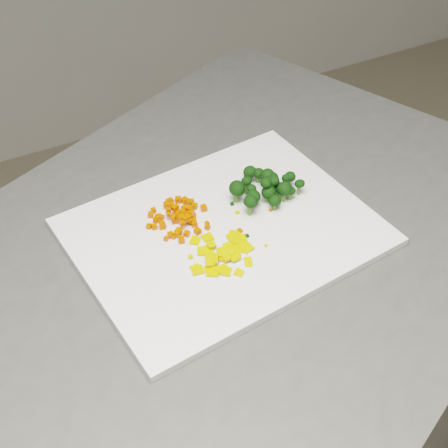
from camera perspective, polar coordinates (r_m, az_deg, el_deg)
name	(u,v)px	position (r m, az deg, el deg)	size (l,w,h in m)	color
counter_block	(221,412)	(1.27, -0.27, -16.78)	(1.04, 0.73, 0.90)	#464643
cutting_board	(224,232)	(0.93, 0.00, -0.71)	(0.43, 0.33, 0.01)	white
carrot_pile	(178,214)	(0.93, -4.22, 0.88)	(0.09, 0.09, 0.03)	#C73E02
pepper_pile	(223,253)	(0.88, -0.11, -2.70)	(0.11, 0.11, 0.02)	gold
broccoli_pile	(266,180)	(0.97, 3.85, 4.05)	(0.11, 0.11, 0.05)	black
carrot_cube_0	(207,224)	(0.93, -1.57, 0.05)	(0.01, 0.01, 0.01)	#C73E02
carrot_cube_1	(162,226)	(0.93, -5.65, -0.14)	(0.01, 0.01, 0.01)	#C73E02
carrot_cube_2	(156,220)	(0.94, -6.23, 0.38)	(0.01, 0.01, 0.01)	#C73E02
carrot_cube_3	(149,226)	(0.93, -6.90, -0.21)	(0.01, 0.01, 0.01)	#C73E02
carrot_cube_4	(174,217)	(0.94, -4.59, 0.66)	(0.01, 0.01, 0.01)	#C73E02
carrot_cube_5	(185,201)	(0.97, -3.61, 2.14)	(0.01, 0.01, 0.01)	#C73E02
carrot_cube_6	(168,210)	(0.94, -5.13, 1.27)	(0.01, 0.01, 0.01)	#C73E02
carrot_cube_7	(171,235)	(0.91, -4.90, -1.00)	(0.01, 0.01, 0.01)	#C73E02
carrot_cube_8	(166,205)	(0.96, -5.30, 1.73)	(0.01, 0.01, 0.01)	#C73E02
carrot_cube_9	(179,231)	(0.92, -4.12, -0.67)	(0.01, 0.01, 0.01)	#C73E02
carrot_cube_10	(186,214)	(0.93, -3.47, 0.90)	(0.01, 0.01, 0.01)	#C73E02
carrot_cube_11	(191,213)	(0.94, -3.02, 1.01)	(0.01, 0.01, 0.01)	#C73E02
carrot_cube_12	(170,201)	(0.97, -4.93, 2.13)	(0.01, 0.01, 0.01)	#C73E02
carrot_cube_13	(168,215)	(0.93, -5.12, 0.87)	(0.01, 0.01, 0.01)	#C73E02
carrot_cube_14	(183,212)	(0.93, -3.77, 1.08)	(0.01, 0.01, 0.01)	#C73E02
carrot_cube_15	(188,210)	(0.95, -3.34, 1.28)	(0.01, 0.01, 0.01)	#C73E02
carrot_cube_16	(182,215)	(0.94, -3.86, 0.85)	(0.01, 0.01, 0.01)	#C73E02
carrot_cube_17	(193,220)	(0.93, -2.90, 0.41)	(0.01, 0.01, 0.01)	#C73E02
carrot_cube_18	(176,211)	(0.95, -4.37, 1.20)	(0.01, 0.01, 0.01)	#C73E02
carrot_cube_19	(180,213)	(0.94, -4.07, 0.99)	(0.01, 0.01, 0.01)	#C73E02
carrot_cube_20	(177,207)	(0.96, -4.33, 1.57)	(0.01, 0.01, 0.01)	#C73E02
carrot_cube_21	(190,221)	(0.92, -3.15, 0.31)	(0.01, 0.01, 0.01)	#C73E02
carrot_cube_22	(182,217)	(0.93, -3.85, 0.61)	(0.01, 0.01, 0.01)	#C73E02
carrot_cube_23	(188,217)	(0.93, -3.29, 0.60)	(0.01, 0.01, 0.01)	#C73E02
carrot_cube_24	(203,207)	(0.96, -1.89, 1.57)	(0.01, 0.01, 0.01)	#C73E02
carrot_cube_25	(172,205)	(0.96, -4.80, 1.73)	(0.01, 0.01, 0.01)	#C73E02
carrot_cube_26	(159,218)	(0.94, -6.00, 0.57)	(0.01, 0.01, 0.01)	#C73E02
carrot_cube_27	(184,208)	(0.95, -3.67, 1.46)	(0.01, 0.01, 0.01)	#C73E02
carrot_cube_28	(174,221)	(0.93, -4.55, 0.32)	(0.01, 0.01, 0.01)	#C73E02
carrot_cube_29	(153,210)	(0.95, -6.48, 1.24)	(0.01, 0.01, 0.01)	#C73E02
carrot_cube_30	(154,227)	(0.93, -6.39, -0.24)	(0.01, 0.01, 0.01)	#C73E02
carrot_cube_31	(151,215)	(0.95, -6.71, 0.85)	(0.01, 0.01, 0.01)	#C73E02
carrot_cube_32	(183,220)	(0.93, -3.81, 0.33)	(0.01, 0.01, 0.01)	#C73E02
carrot_cube_33	(204,208)	(0.95, -1.86, 1.46)	(0.01, 0.01, 0.01)	#C73E02
carrot_cube_34	(157,218)	(0.94, -6.12, 0.54)	(0.01, 0.01, 0.01)	#C73E02
carrot_cube_35	(194,224)	(0.93, -2.75, -0.01)	(0.01, 0.01, 0.01)	#C73E02
carrot_cube_36	(191,221)	(0.93, -3.06, 0.30)	(0.01, 0.01, 0.01)	#C73E02
carrot_cube_37	(181,220)	(0.93, -3.92, 0.36)	(0.01, 0.01, 0.01)	#C73E02
carrot_cube_38	(167,202)	(0.97, -5.19, 2.04)	(0.01, 0.01, 0.01)	#C73E02
carrot_cube_39	(207,227)	(0.92, -1.53, -0.31)	(0.01, 0.01, 0.01)	#C73E02
carrot_cube_40	(187,234)	(0.91, -3.42, -0.90)	(0.01, 0.01, 0.01)	#C73E02
carrot_cube_41	(160,218)	(0.94, -5.87, 0.57)	(0.01, 0.01, 0.01)	#C73E02
carrot_cube_42	(157,221)	(0.94, -6.19, 0.29)	(0.01, 0.01, 0.01)	#C73E02
carrot_cube_43	(179,214)	(0.94, -4.12, 0.89)	(0.01, 0.01, 0.01)	#C73E02
carrot_cube_44	(186,215)	(0.94, -3.53, 0.82)	(0.01, 0.01, 0.01)	#C73E02
carrot_cube_45	(193,215)	(0.94, -2.83, 0.87)	(0.01, 0.01, 0.01)	#C73E02
carrot_cube_46	(198,231)	(0.91, -2.43, -0.68)	(0.01, 0.01, 0.01)	#C73E02
carrot_cube_47	(182,223)	(0.92, -3.84, 0.06)	(0.01, 0.01, 0.01)	#C73E02
carrot_cube_48	(195,206)	(0.96, -2.71, 1.64)	(0.01, 0.01, 0.01)	#C73E02
carrot_cube_49	(175,208)	(0.94, -4.54, 1.45)	(0.01, 0.01, 0.01)	#C73E02
carrot_cube_50	(173,218)	(0.93, -4.66, 0.55)	(0.01, 0.01, 0.01)	#C73E02
carrot_cube_51	(185,219)	(0.92, -3.57, 0.47)	(0.01, 0.01, 0.01)	#C73E02
carrot_cube_52	(191,216)	(0.93, -3.07, 0.70)	(0.01, 0.01, 0.01)	#C73E02
carrot_cube_53	(177,234)	(0.91, -4.31, -0.92)	(0.01, 0.01, 0.01)	#C73E02
carrot_cube_54	(189,209)	(0.94, -3.22, 1.37)	(0.01, 0.01, 0.01)	#C73E02
carrot_cube_55	(190,203)	(0.96, -3.14, 1.97)	(0.01, 0.01, 0.01)	#C73E02
carrot_cube_56	(194,224)	(0.93, -2.74, 0.01)	(0.01, 0.01, 0.01)	#C73E02
carrot_cube_57	(166,239)	(0.91, -5.32, -1.36)	(0.01, 0.01, 0.01)	#C73E02
carrot_cube_58	(178,200)	(0.97, -4.22, 2.21)	(0.01, 0.01, 0.01)	#C73E02
carrot_cube_59	(174,237)	(0.91, -4.63, -1.17)	(0.01, 0.01, 0.01)	#C73E02
carrot_cube_60	(192,202)	(0.96, -2.99, 2.05)	(0.01, 0.01, 0.01)	#C73E02
carrot_cube_61	(181,218)	(0.93, -3.96, 0.52)	(0.01, 0.01, 0.01)	#C73E02
carrot_cube_62	(181,240)	(0.90, -3.92, -1.48)	(0.01, 0.01, 0.01)	#C73E02
carrot_cube_63	(188,217)	(0.94, -3.31, 0.68)	(0.01, 0.01, 0.01)	#C73E02
carrot_cube_64	(162,217)	(0.94, -5.70, 0.61)	(0.01, 0.01, 0.01)	#C73E02
carrot_cube_65	(183,214)	(0.93, -3.75, 0.90)	(0.01, 0.01, 0.01)	#C73E02
pepper_chunk_0	(240,240)	(0.91, 1.44, -1.43)	(0.01, 0.02, 0.00)	gold
pepper_chunk_1	(234,235)	(0.91, 0.89, -1.04)	(0.02, 0.02, 0.00)	gold
pepper_chunk_2	(210,268)	(0.87, -1.29, -4.05)	(0.02, 0.01, 0.00)	gold
pepper_chunk_3	(235,241)	(0.90, 1.04, -1.53)	(0.01, 0.02, 0.00)	gold
pepper_chunk_4	(195,241)	(0.90, -2.66, -1.53)	(0.01, 0.02, 0.00)	gold
pepper_chunk_5	(233,236)	(0.91, 0.80, -1.07)	(0.01, 0.02, 0.00)	gold
pepper_chunk_6	(227,246)	(0.89, 0.31, -2.06)	(0.01, 0.01, 0.00)	gold
pepper_chunk_7	(241,237)	(0.91, 1.61, -1.22)	(0.01, 0.01, 0.00)	gold
pepper_chunk_8	(213,273)	(0.86, -1.06, -4.47)	(0.02, 0.02, 0.00)	gold
pepper_chunk_9	(211,245)	(0.89, -1.16, -1.91)	(0.01, 0.01, 0.00)	gold
pepper_chunk_10	(243,245)	(0.90, 1.74, -1.89)	(0.02, 0.01, 0.00)	gold
pepper_chunk_11	(227,253)	(0.88, 0.29, -2.70)	(0.01, 0.02, 0.00)	gold
pepper_chunk_12	(197,270)	(0.86, -2.46, -4.23)	(0.02, 0.02, 0.00)	gold
pepper_chunk_13	(243,249)	(0.89, 1.78, -2.34)	(0.02, 0.01, 0.00)	gold
pepper_chunk_14	(234,256)	(0.88, 0.89, -2.96)	(0.02, 0.01, 0.00)	gold
pepper_chunk_15	(226,271)	(0.86, 0.19, -4.35)	(0.01, 0.02, 0.00)	gold
pepper_chunk_16	(223,252)	(0.88, -0.13, -2.60)	(0.02, 0.01, 0.00)	gold
pepper_chunk_17	(206,251)	(0.89, -1.64, -2.45)	(0.02, 0.01, 0.00)	gold
pepper_chunk_18	(213,259)	(0.87, -1.05, -3.22)	(0.02, 0.02, 0.00)	gold
pepper_chunk_19	(208,237)	(0.91, -1.51, -1.24)	(0.02, 0.01, 0.00)	gold
pepper_chunk_20	(226,257)	(0.87, 0.22, -3.00)	(0.01, 0.01, 0.00)	gold
pepper_chunk_21	(222,269)	(0.86, -0.19, -4.14)	(0.02, 0.01, 0.00)	gold
pepper_chunk_22	(239,273)	(0.86, 1.37, -4.48)	(0.01, 0.01, 0.00)	gold
pepper_chunk_23	(210,261)	(0.87, -1.33, -3.43)	(0.02, 0.01, 0.00)	gold
pepper_chunk_24	(207,251)	(0.89, -1.58, -2.49)	(0.02, 0.01, 0.00)	gold
pepper_chunk_25	(201,251)	(0.89, -2.12, -2.51)	(0.02, 0.01, 0.00)	gold
pepper_chunk_26	(223,258)	(0.88, -0.09, -3.08)	(0.01, 0.01, 0.00)	gold
pepper_chunk_27	(197,269)	(0.86, -2.52, -4.15)	(0.01, 0.02, 0.00)	gold
pepper_chunk_28	(229,250)	(0.88, 0.43, -2.44)	(0.02, 0.02, 0.00)	gold
pepper_chunk_29	(233,245)	(0.90, 0.84, -1.94)	(0.02, 0.01, 0.00)	gold
pepper_chunk_30	(246,248)	(0.89, 2.06, -2.16)	(0.02, 0.02, 0.00)	gold
pepper_chunk_31	(225,253)	(0.88, 0.12, -2.69)	(0.02, 0.01, 0.00)	gold
pepper_chunk_32	(248,262)	(0.87, 2.23, -3.50)	(0.02, 0.01, 0.00)	gold
pepper_chunk_33	(228,255)	(0.88, 0.40, -2.83)	(0.02, 0.01, 0.00)	gold
pepper_chunk_34	(235,252)	(0.89, 1.04, -2.54)	(0.02, 0.01, 0.00)	gold
broccoli_floret_0	(274,185)	(0.96, 4.56, 3.60)	(0.02, 0.02, 0.03)	black
broccoli_floret_1	(248,177)	(1.00, 2.22, 4.29)	(0.02, 0.02, 0.02)	black
broccoli_floret_2	(271,182)	(0.99, 4.36, 3.89)	(0.03, 0.03, 0.03)	black
broccoli_floret_3	(290,194)	(0.97, 6.07, 2.79)	(0.02, 0.02, 0.02)	black
broccoli_floret_4	(299,187)	(0.98, 6.88, 3.36)	(0.02, 0.02, 0.03)	black
broccoli_floret_5	(277,189)	(0.98, 4.88, 3.17)	(0.02, 0.02, 0.02)	black
broccoli_floret_6	(283,192)	(0.97, 5.46, 2.89)	(0.03, 0.03, 0.03)	black
broccoli_floret_7	(246,186)	(0.98, 2.04, 3.54)	(0.02, 0.02, 0.03)	black
broccoli_floret_8	(249,175)	(1.00, 2.34, 4.53)	(0.03, 0.03, 0.03)	black
broccoli_floret_9	(270,184)	(0.97, 4.19, 3.67)	(0.02, 0.02, 0.03)	black
broccoli_floret_10	(269,187)	(0.97, 4.18, 3.38)	(0.03, 0.03, 0.03)	black
broccoli_floret_11	(265,186)	(0.96, 3.78, 3.47)	(0.02, 0.02, 0.02)	black
broccoli_floret_12	(251,192)	(0.97, 2.50, 2.94)	(0.02, 0.02, 0.03)	black
broccoli_floret_13	(253,199)	(0.96, 2.66, 2.34)	(0.03, 0.03, 0.03)	black
broccoli_floret_14	(274,203)	(0.95, 4.61, 1.92)	(0.03, 0.03, 0.02)	black
broccoli_floret_15	(258,176)	(1.00, 3.13, 4.43)	(0.03, 0.03, 0.02)	black
broccoli_floret_16	(250,206)	(0.94, 2.38, 1.68)	(0.03, 0.03, 0.03)	black
broccoli_floret_17	(290,180)	(0.99, 6.03, 4.02)	(0.02, 0.02, 0.03)	black
broccoli_floret_18	(236,192)	(0.96, 1.14, 2.91)	(0.03, 0.03, 0.04)	black
broccoli_floret_19	(269,179)	(0.99, 4.11, 4.16)	(0.03, 0.03, 0.03)	black
broccoli_floret_20	(268,195)	(0.96, 4.04, 2.69)	(0.03, 0.03, 0.03)	black
broccoli_floret_21	(286,181)	(0.99, 5.69, 3.92)	(0.02, 0.02, 0.03)	black
broccoli_floret_22	(267,179)	(0.99, 3.93, 4.09)	(0.03, 0.03, 0.03)	black
stray_bit_0	(210,254)	(0.88, -1.26, -2.75)	(0.00, 0.00, 0.00)	gold
stray_bit_1	(271,210)	(0.95, 4.28, 1.27)	(0.00, 0.00, 0.00)	#C73E02
stray_bit_2	(240,231)	(0.92, 1.44, -0.62)	(0.01, 0.01, 0.00)	#C73E02
stray_bit_3	(190,257)	(0.88, -3.09, -3.02)	(0.01, 0.01, 0.00)	gold
stray_bit_4	(247,236)	(0.91, 2.13, -1.09)	(0.00, 0.00, 0.00)	black
stray_bit_5	(266,245)	(0.90, 3.85, -1.97)	(0.00, 0.00, 0.00)	gold
stray_bit_6	(237,213)	(0.95, 1.22, 1.06)	(0.01, 0.01, 0.00)	gold
stray_bit_7	(176,218)	(0.94, -4.39, 0.51)	(0.00, 0.00, 0.00)	gold
stray_bit_8	(232,204)	(0.96, 0.74, 1.85)	(0.01, 0.01, 0.00)	black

